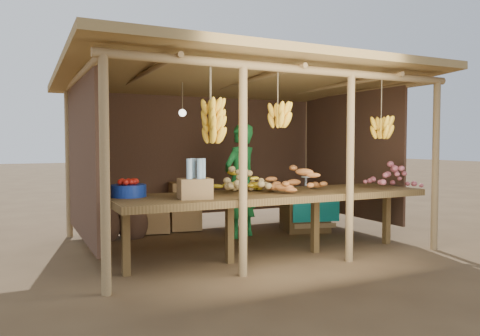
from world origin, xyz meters
name	(u,v)px	position (x,y,z in m)	size (l,w,h in m)	color
ground	(240,243)	(0.00, 0.00, 0.00)	(60.00, 60.00, 0.00)	brown
stall_structure	(244,106)	(0.01, -0.11, 1.90)	(4.70, 3.50, 2.43)	#98794E
counter	(274,197)	(0.00, -0.95, 0.74)	(3.90, 1.05, 0.80)	brown
potato_heap	(247,178)	(-0.38, -0.95, 0.98)	(0.86, 0.51, 0.36)	#9F8552
sweet_potato_heap	(302,177)	(0.34, -1.04, 0.98)	(0.93, 0.56, 0.36)	#B2652D
onion_heap	(393,175)	(1.70, -1.17, 0.98)	(0.78, 0.47, 0.36)	#B45761
banana_pile	(239,178)	(-0.39, -0.77, 0.97)	(0.65, 0.39, 0.35)	yellow
tomato_basin	(129,189)	(-1.70, -0.65, 0.88)	(0.39, 0.39, 0.20)	navy
bottle_box	(195,183)	(-1.10, -1.14, 0.97)	(0.38, 0.31, 0.43)	olive
vendor	(240,181)	(0.18, 0.36, 0.84)	(0.61, 0.40, 1.68)	#1B7A33
tarp_crate	(305,208)	(1.32, 0.35, 0.37)	(0.89, 0.81, 0.89)	brown
carton_stack	(175,211)	(-0.55, 1.20, 0.33)	(1.04, 0.44, 0.75)	olive
burlap_sacks	(119,221)	(-1.47, 1.01, 0.26)	(0.86, 0.45, 0.60)	#4E3324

